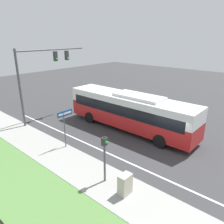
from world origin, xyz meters
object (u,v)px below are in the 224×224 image
object	(u,v)px
signal_gantry	(41,69)
street_sign	(65,122)
bus	(130,110)
pedestrian_signal	(105,152)
utility_cabinet	(125,184)

from	to	relation	value
signal_gantry	street_sign	world-z (taller)	signal_gantry
bus	signal_gantry	size ratio (longest dim) A/B	1.64
bus	signal_gantry	bearing A→B (deg)	115.94
pedestrian_signal	utility_cabinet	size ratio (longest dim) A/B	2.48
signal_gantry	utility_cabinet	distance (m)	13.58
signal_gantry	utility_cabinet	bearing A→B (deg)	-105.14
bus	utility_cabinet	bearing A→B (deg)	-144.45
street_sign	utility_cabinet	bearing A→B (deg)	-100.58
bus	signal_gantry	distance (m)	8.85
bus	street_sign	size ratio (longest dim) A/B	4.12
bus	signal_gantry	xyz separation A→B (m)	(-3.62, 7.45, 3.13)
bus	signal_gantry	world-z (taller)	signal_gantry
utility_cabinet	signal_gantry	bearing A→B (deg)	74.86
signal_gantry	utility_cabinet	size ratio (longest dim) A/B	6.51
signal_gantry	street_sign	distance (m)	7.04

